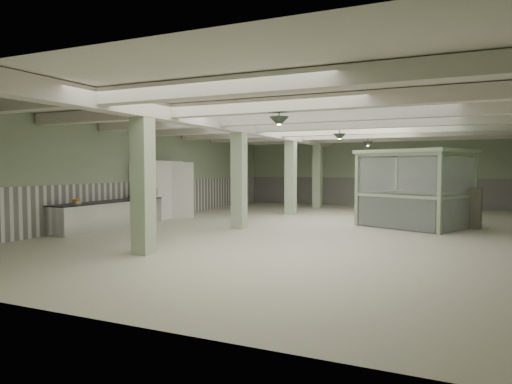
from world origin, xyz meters
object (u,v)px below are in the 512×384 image
at_px(guard_booth, 416,175).
at_px(filing_cabinet, 474,208).
at_px(prep_counter, 110,214).
at_px(walkin_cooler, 158,189).

relative_size(guard_booth, filing_cabinet, 3.07).
relative_size(prep_counter, walkin_cooler, 1.79).
bearing_deg(prep_counter, walkin_cooler, 91.73).
xyz_separation_m(prep_counter, guard_booth, (9.34, 4.60, 1.31)).
bearing_deg(walkin_cooler, guard_booth, 10.89).
bearing_deg(prep_counter, guard_booth, 26.24).
distance_m(walkin_cooler, filing_cabinet, 11.48).
xyz_separation_m(walkin_cooler, guard_booth, (9.42, 1.81, 0.57)).
bearing_deg(filing_cabinet, guard_booth, -163.76).
bearing_deg(guard_booth, walkin_cooler, -144.85).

